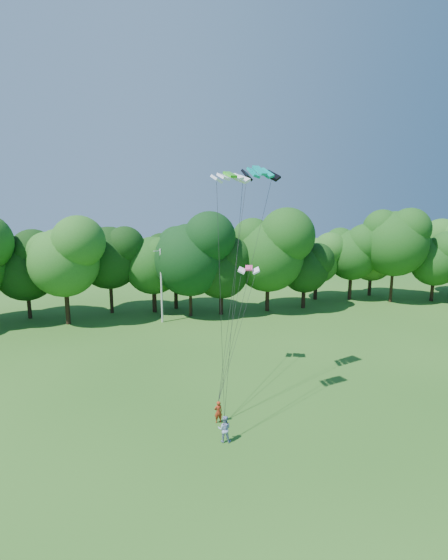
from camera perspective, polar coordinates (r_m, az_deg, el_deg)
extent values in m
plane|color=#245416|center=(23.63, 6.39, -28.66)|extent=(160.00, 160.00, 0.00)
cylinder|color=beige|center=(51.10, -8.18, -0.80)|extent=(0.22, 0.22, 8.72)
cube|color=beige|center=(50.37, -8.31, 3.80)|extent=(1.68, 0.62, 0.08)
imported|color=#A92E15|center=(30.40, -0.75, -16.83)|extent=(0.59, 0.42, 1.53)
imported|color=#96A6D1|center=(28.38, 0.06, -18.86)|extent=(1.00, 0.88, 1.71)
cube|color=#05A096|center=(31.83, 4.69, 14.06)|extent=(2.99, 1.95, 0.74)
cube|color=green|center=(27.50, 0.77, 13.60)|extent=(2.50, 1.58, 0.43)
cube|color=#EF4284|center=(36.33, 3.26, 1.58)|extent=(1.98, 1.42, 0.36)
cylinder|color=black|center=(53.77, -4.39, -2.22)|extent=(0.51, 0.51, 4.82)
ellipsoid|color=black|center=(52.62, -4.50, 4.50)|extent=(9.63, 9.63, 10.51)
cylinder|color=black|center=(67.81, 18.51, -0.47)|extent=(0.45, 0.45, 3.50)
ellipsoid|color=#30641E|center=(67.04, 18.76, 3.39)|extent=(6.99, 6.99, 7.63)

